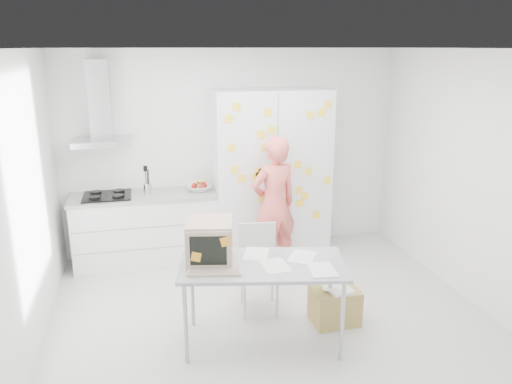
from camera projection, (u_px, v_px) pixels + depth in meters
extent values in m
cube|color=silver|center=(269.00, 316.00, 5.24)|extent=(4.50, 4.00, 0.02)
cube|color=white|center=(232.00, 152.00, 6.73)|extent=(4.50, 0.02, 2.70)
cube|color=white|center=(22.00, 209.00, 4.36)|extent=(0.02, 4.00, 2.70)
cube|color=white|center=(473.00, 179.00, 5.36)|extent=(0.02, 4.00, 2.70)
cube|color=white|center=(272.00, 48.00, 4.48)|extent=(4.50, 4.00, 0.02)
cube|color=white|center=(146.00, 230.00, 6.44)|extent=(1.80, 0.60, 0.88)
cube|color=gray|center=(146.00, 228.00, 6.12)|extent=(1.76, 0.01, 0.01)
cube|color=gray|center=(148.00, 249.00, 6.19)|extent=(1.76, 0.01, 0.01)
cube|color=#9E9E99|center=(144.00, 196.00, 6.31)|extent=(1.84, 0.63, 0.04)
cube|color=black|center=(107.00, 196.00, 6.20)|extent=(0.58, 0.50, 0.03)
cylinder|color=black|center=(94.00, 197.00, 6.05)|extent=(0.14, 0.14, 0.02)
cylinder|color=black|center=(118.00, 196.00, 6.11)|extent=(0.14, 0.14, 0.02)
cylinder|color=black|center=(96.00, 192.00, 6.28)|extent=(0.14, 0.14, 0.02)
cylinder|color=black|center=(119.00, 191.00, 6.34)|extent=(0.14, 0.14, 0.02)
cylinder|color=silver|center=(148.00, 189.00, 6.30)|extent=(0.10, 0.10, 0.14)
cylinder|color=black|center=(146.00, 181.00, 6.27)|extent=(0.01, 0.01, 0.30)
cylinder|color=black|center=(149.00, 181.00, 6.26)|extent=(0.01, 0.01, 0.30)
cylinder|color=black|center=(148.00, 181.00, 6.29)|extent=(0.01, 0.01, 0.30)
cube|color=black|center=(145.00, 169.00, 6.23)|extent=(0.05, 0.01, 0.07)
imported|color=white|center=(199.00, 188.00, 6.45)|extent=(0.31, 0.31, 0.08)
sphere|color=#B2140F|center=(194.00, 186.00, 6.45)|extent=(0.08, 0.08, 0.08)
sphere|color=#B2140F|center=(202.00, 187.00, 6.40)|extent=(0.08, 0.08, 0.08)
sphere|color=#B2140F|center=(204.00, 185.00, 6.49)|extent=(0.08, 0.08, 0.08)
cylinder|color=yellow|center=(197.00, 182.00, 6.44)|extent=(0.09, 0.17, 0.10)
cylinder|color=yellow|center=(199.00, 182.00, 6.45)|extent=(0.04, 0.17, 0.10)
cylinder|color=yellow|center=(201.00, 182.00, 6.45)|extent=(0.08, 0.17, 0.10)
cube|color=silver|center=(103.00, 142.00, 6.06)|extent=(0.70, 0.48, 0.07)
cube|color=silver|center=(100.00, 99.00, 6.03)|extent=(0.26, 0.24, 0.95)
cube|color=silver|center=(271.00, 174.00, 6.59)|extent=(1.50, 0.65, 2.20)
cube|color=slate|center=(277.00, 180.00, 6.29)|extent=(0.01, 0.01, 2.16)
cube|color=silver|center=(273.00, 180.00, 6.26)|extent=(0.02, 0.02, 0.30)
cube|color=silver|center=(282.00, 180.00, 6.29)|extent=(0.02, 0.02, 0.30)
cube|color=yellow|center=(310.00, 115.00, 6.15)|extent=(0.10, 0.00, 0.10)
cube|color=yellow|center=(322.00, 113.00, 6.18)|extent=(0.12, 0.00, 0.12)
cube|color=yellow|center=(327.00, 180.00, 6.45)|extent=(0.12, 0.00, 0.12)
cube|color=yellow|center=(259.00, 172.00, 6.20)|extent=(0.10, 0.00, 0.10)
cube|color=yellow|center=(279.00, 160.00, 6.22)|extent=(0.12, 0.00, 0.12)
cube|color=yellow|center=(305.00, 196.00, 6.44)|extent=(0.12, 0.00, 0.12)
cube|color=yellow|center=(262.00, 198.00, 6.31)|extent=(0.10, 0.00, 0.10)
cube|color=yellow|center=(268.00, 112.00, 6.02)|extent=(0.12, 0.00, 0.12)
cube|color=yellow|center=(284.00, 201.00, 6.39)|extent=(0.12, 0.00, 0.12)
cube|color=yellow|center=(308.00, 171.00, 6.35)|extent=(0.12, 0.00, 0.12)
cube|color=yellow|center=(299.00, 191.00, 6.39)|extent=(0.10, 0.00, 0.10)
cube|color=yellow|center=(261.00, 134.00, 6.07)|extent=(0.12, 0.00, 0.12)
cube|color=yellow|center=(242.00, 178.00, 6.17)|extent=(0.10, 0.00, 0.10)
cube|color=yellow|center=(234.00, 170.00, 6.12)|extent=(0.10, 0.00, 0.10)
cube|color=yellow|center=(229.00, 119.00, 5.93)|extent=(0.11, 0.00, 0.11)
cube|color=yellow|center=(272.00, 219.00, 6.41)|extent=(0.10, 0.00, 0.10)
cube|color=yellow|center=(262.00, 172.00, 6.21)|extent=(0.11, 0.00, 0.11)
cube|color=yellow|center=(316.00, 215.00, 6.55)|extent=(0.11, 0.00, 0.11)
cube|color=yellow|center=(328.00, 105.00, 6.17)|extent=(0.10, 0.00, 0.10)
cube|color=yellow|center=(265.00, 147.00, 6.13)|extent=(0.10, 0.00, 0.10)
cube|color=yellow|center=(256.00, 176.00, 6.21)|extent=(0.11, 0.00, 0.11)
cube|color=yellow|center=(290.00, 222.00, 6.49)|extent=(0.10, 0.00, 0.10)
cube|color=yellow|center=(237.00, 107.00, 5.91)|extent=(0.10, 0.00, 0.10)
cube|color=yellow|center=(232.00, 148.00, 6.03)|extent=(0.12, 0.00, 0.12)
cube|color=yellow|center=(300.00, 203.00, 6.45)|extent=(0.11, 0.00, 0.11)
cube|color=yellow|center=(272.00, 130.00, 6.09)|extent=(0.11, 0.00, 0.11)
cube|color=yellow|center=(298.00, 165.00, 6.29)|extent=(0.11, 0.00, 0.11)
cube|color=yellow|center=(279.00, 202.00, 6.37)|extent=(0.11, 0.00, 0.11)
imported|color=#EA615B|center=(274.00, 205.00, 6.10)|extent=(0.71, 0.56, 1.70)
cube|color=gray|center=(263.00, 265.00, 4.56)|extent=(1.63, 1.04, 0.03)
cylinder|color=#9D9FA2|center=(186.00, 324.00, 4.35)|extent=(0.05, 0.05, 0.77)
cylinder|color=#9D9FA2|center=(342.00, 321.00, 4.39)|extent=(0.05, 0.05, 0.77)
cylinder|color=#9D9FA2|center=(192.00, 290.00, 4.95)|extent=(0.05, 0.05, 0.77)
cylinder|color=#9D9FA2|center=(330.00, 288.00, 4.99)|extent=(0.05, 0.05, 0.77)
cube|color=tan|center=(210.00, 241.00, 4.57)|extent=(0.49, 0.50, 0.39)
cube|color=tan|center=(208.00, 250.00, 4.35)|extent=(0.38, 0.10, 0.34)
cube|color=black|center=(208.00, 251.00, 4.34)|extent=(0.32, 0.07, 0.27)
cube|color=orange|center=(196.00, 257.00, 4.35)|extent=(0.10, 0.02, 0.10)
cube|color=orange|center=(225.00, 242.00, 4.31)|extent=(0.10, 0.02, 0.10)
cube|color=tan|center=(215.00, 272.00, 4.35)|extent=(0.50, 0.25, 0.03)
cube|color=gray|center=(215.00, 270.00, 4.35)|extent=(0.45, 0.20, 0.01)
cube|color=silver|center=(275.00, 266.00, 4.50)|extent=(0.24, 0.33, 0.00)
cube|color=silver|center=(302.00, 257.00, 4.69)|extent=(0.36, 0.39, 0.00)
cube|color=silver|center=(322.00, 270.00, 4.41)|extent=(0.26, 0.34, 0.00)
cube|color=silver|center=(256.00, 254.00, 4.76)|extent=(0.32, 0.38, 0.00)
cube|color=#BBBCB9|center=(259.00, 272.00, 5.22)|extent=(0.46, 0.46, 0.04)
cube|color=#BBBCB9|center=(257.00, 243.00, 5.34)|extent=(0.40, 0.08, 0.46)
cylinder|color=#B8B7BC|center=(245.00, 300.00, 5.11)|extent=(0.03, 0.03, 0.43)
cylinder|color=#B8B7BC|center=(277.00, 299.00, 5.15)|extent=(0.03, 0.03, 0.43)
cylinder|color=#B8B7BC|center=(242.00, 285.00, 5.43)|extent=(0.03, 0.03, 0.43)
cylinder|color=#B8B7BC|center=(272.00, 284.00, 5.47)|extent=(0.03, 0.03, 0.43)
cube|color=#A58E47|center=(335.00, 305.00, 5.08)|extent=(0.46, 0.37, 0.37)
cube|color=white|center=(338.00, 288.00, 5.01)|extent=(0.26, 0.32, 0.03)
cube|color=white|center=(332.00, 285.00, 5.04)|extent=(0.26, 0.32, 0.00)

